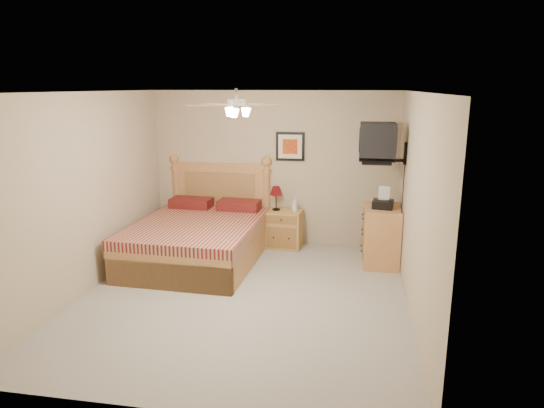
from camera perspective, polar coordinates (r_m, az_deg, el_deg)
The scene contains 17 objects.
floor at distance 6.19m, azimuth -3.37°, elevation -10.80°, with size 4.50×4.50×0.00m, color gray.
ceiling at distance 5.63m, azimuth -3.73°, elevation 13.04°, with size 4.00×4.50×0.04m, color white.
wall_back at distance 7.94m, azimuth 0.21°, elevation 4.19°, with size 4.00×0.04×2.50m, color tan.
wall_front at distance 3.72m, azimuth -11.62°, elevation -7.25°, with size 4.00×0.04×2.50m, color tan.
wall_left at distance 6.53m, azimuth -20.87°, elevation 1.20°, with size 0.04×4.50×2.50m, color tan.
wall_right at distance 5.67m, azimuth 16.53°, elevation -0.26°, with size 0.04×4.50×2.50m, color tan.
bed at distance 7.21m, azimuth -8.83°, elevation -1.17°, with size 1.72×2.26×1.47m, color #A06744, non-canonical shape.
nightstand at distance 7.89m, azimuth 1.44°, elevation -2.94°, with size 0.56×0.42×0.61m, color #B2813F.
table_lamp at distance 7.81m, azimuth 0.49°, elevation 0.70°, with size 0.21×0.21×0.39m, color #610E12, non-canonical shape.
lotion_bottle at distance 7.76m, azimuth 2.69°, elevation -0.05°, with size 0.09×0.09×0.23m, color white.
framed_picture at distance 7.83m, azimuth 2.15°, elevation 6.78°, with size 0.46×0.04×0.46m, color black.
dresser at distance 7.29m, azimuth 12.73°, elevation -3.65°, with size 0.51×0.73×0.86m, color #BD834A.
fax_machine at distance 7.08m, azimuth 12.95°, elevation 0.71°, with size 0.28×0.30×0.30m, color black, non-canonical shape.
magazine_lower at distance 7.44m, azimuth 12.19°, elevation 0.26°, with size 0.18×0.24×0.02m, color beige.
magazine_upper at distance 7.43m, azimuth 12.23°, elevation 0.44°, with size 0.22×0.30×0.02m, color gray.
wall_tv at distance 6.87m, azimuth 13.55°, elevation 7.03°, with size 0.56×0.46×0.58m, color black, non-canonical shape.
ceiling_fan at distance 5.44m, azimuth -4.21°, elevation 11.53°, with size 1.14×1.14×0.28m, color silver, non-canonical shape.
Camera 1 is at (1.32, -5.47, 2.56)m, focal length 32.00 mm.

